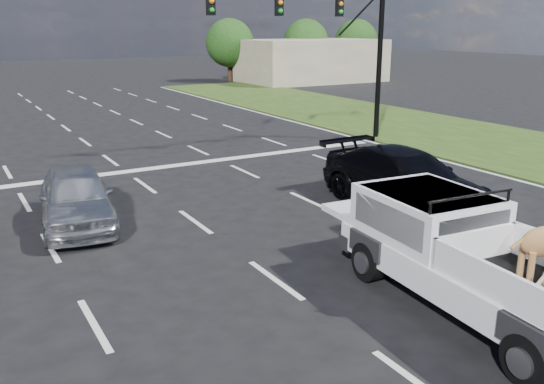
{
  "coord_description": "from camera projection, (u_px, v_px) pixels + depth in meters",
  "views": [
    {
      "loc": [
        -7.0,
        -8.9,
        4.8
      ],
      "look_at": [
        -0.66,
        2.0,
        1.13
      ],
      "focal_mm": 38.0,
      "sensor_mm": 36.0,
      "label": 1
    }
  ],
  "objects": [
    {
      "name": "silver_sedan",
      "position": [
        76.0,
        197.0,
        14.18
      ],
      "size": [
        2.28,
        4.38,
        1.42
      ],
      "primitive_type": "imported",
      "rotation": [
        0.0,
        0.0,
        -0.15
      ],
      "color": "silver",
      "rests_on": "ground"
    },
    {
      "name": "black_coupe",
      "position": [
        406.0,
        180.0,
        15.48
      ],
      "size": [
        2.32,
        5.48,
        1.58
      ],
      "primitive_type": "imported",
      "rotation": [
        0.0,
        0.0,
        0.02
      ],
      "color": "black",
      "rests_on": "ground"
    },
    {
      "name": "pickup_truck",
      "position": [
        467.0,
        255.0,
        9.96
      ],
      "size": [
        2.43,
        5.63,
        2.06
      ],
      "rotation": [
        0.0,
        0.0,
        -0.08
      ],
      "color": "black",
      "rests_on": "ground"
    },
    {
      "name": "tree_far_f",
      "position": [
        356.0,
        41.0,
        57.22
      ],
      "size": [
        4.2,
        4.2,
        5.4
      ],
      "color": "#332114",
      "rests_on": "ground"
    },
    {
      "name": "traffic_signal",
      "position": [
        335.0,
        27.0,
        22.97
      ],
      "size": [
        9.11,
        0.31,
        7.0
      ],
      "color": "black",
      "rests_on": "ground"
    },
    {
      "name": "road_markings",
      "position": [
        215.0,
        188.0,
        17.55
      ],
      "size": [
        17.75,
        60.0,
        0.01
      ],
      "color": "silver",
      "rests_on": "ground"
    },
    {
      "name": "tree_far_e",
      "position": [
        306.0,
        42.0,
        54.32
      ],
      "size": [
        4.2,
        4.2,
        5.4
      ],
      "color": "#332114",
      "rests_on": "ground"
    },
    {
      "name": "tree_far_d",
      "position": [
        230.0,
        43.0,
        50.45
      ],
      "size": [
        4.2,
        4.2,
        5.4
      ],
      "color": "#332114",
      "rests_on": "ground"
    },
    {
      "name": "building_right",
      "position": [
        312.0,
        61.0,
        50.45
      ],
      "size": [
        12.0,
        7.0,
        3.6
      ],
      "primitive_type": "cube",
      "color": "#BDAE90",
      "rests_on": "ground"
    },
    {
      "name": "ground",
      "position": [
        347.0,
        262.0,
        12.11
      ],
      "size": [
        160.0,
        160.0,
        0.0
      ],
      "primitive_type": "plane",
      "color": "black",
      "rests_on": "ground"
    },
    {
      "name": "grass_shoulder_right",
      "position": [
        513.0,
        147.0,
        23.36
      ],
      "size": [
        8.0,
        60.0,
        0.06
      ],
      "primitive_type": "cube",
      "color": "#224114",
      "rests_on": "ground"
    }
  ]
}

